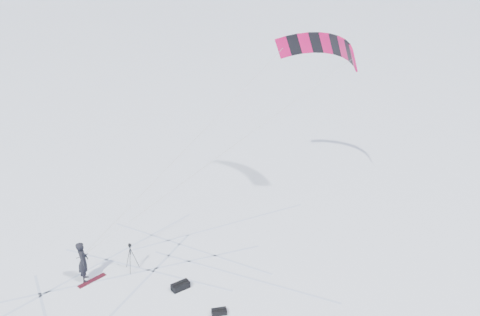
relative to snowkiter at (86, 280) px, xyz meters
name	(u,v)px	position (x,y,z in m)	size (l,w,h in m)	color
ground	(126,291)	(1.48, -1.53, 0.00)	(1800.00, 1800.00, 0.00)	white
horizon_hills	(115,189)	(1.48, -1.53, 4.85)	(704.00, 704.42, 10.85)	#1E2B39
snow_tracks	(119,303)	(1.07, -2.18, 0.00)	(17.62, 14.39, 0.01)	#ACBADA
snowkiter	(86,280)	(0.00, 0.00, 0.00)	(0.70, 0.46, 1.91)	black
snowboard	(92,281)	(0.25, -0.20, 0.02)	(1.34, 0.25, 0.04)	maroon
tripod	(130,253)	(2.06, -0.05, 0.87)	(0.60, 0.65, 1.36)	black
gear_bag_a	(181,286)	(3.70, -2.32, 0.16)	(0.85, 0.53, 0.35)	black
gear_bag_b	(219,312)	(4.65, -4.49, 0.12)	(0.65, 0.41, 0.28)	black
power_kite	(321,48)	(14.64, 4.63, 8.68)	(15.93, 7.39, 8.33)	#BC0744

